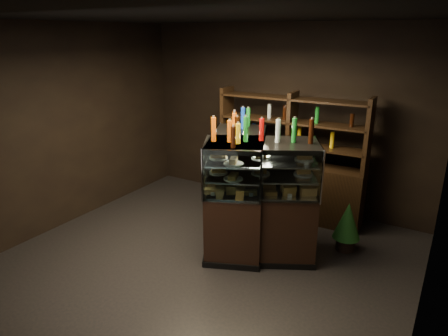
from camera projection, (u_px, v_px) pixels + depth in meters
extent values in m
plane|color=black|center=(199.00, 267.00, 5.10)|extent=(5.00, 5.00, 0.00)
cube|color=black|center=(282.00, 117.00, 6.65)|extent=(5.00, 0.02, 3.00)
cube|color=black|center=(437.00, 198.00, 3.40)|extent=(0.02, 5.00, 3.00)
cube|color=black|center=(56.00, 129.00, 5.84)|extent=(0.02, 5.00, 3.00)
cube|color=black|center=(193.00, 16.00, 4.14)|extent=(5.00, 5.00, 0.02)
cube|color=black|center=(259.00, 223.00, 5.24)|extent=(1.57, 1.28, 0.92)
cube|color=black|center=(258.00, 251.00, 5.38)|extent=(1.61, 1.32, 0.08)
cube|color=black|center=(261.00, 145.00, 4.90)|extent=(1.57, 1.28, 0.06)
cube|color=silver|center=(260.00, 190.00, 5.09)|extent=(1.49, 1.20, 0.02)
cube|color=silver|center=(260.00, 174.00, 5.02)|extent=(1.49, 1.20, 0.02)
cube|color=silver|center=(261.00, 160.00, 4.96)|extent=(1.49, 1.20, 0.02)
cube|color=white|center=(262.00, 177.00, 4.65)|extent=(1.24, 0.67, 0.65)
cylinder|color=silver|center=(322.00, 178.00, 4.63)|extent=(0.03, 0.03, 0.67)
cylinder|color=silver|center=(202.00, 176.00, 4.69)|extent=(0.03, 0.03, 0.67)
cube|color=black|center=(238.00, 213.00, 5.55)|extent=(1.19, 1.56, 0.92)
cube|color=black|center=(237.00, 239.00, 5.69)|extent=(1.23, 1.61, 0.08)
cube|color=black|center=(238.00, 138.00, 5.21)|extent=(1.19, 1.56, 0.06)
cube|color=silver|center=(238.00, 181.00, 5.40)|extent=(1.12, 1.49, 0.02)
cube|color=silver|center=(238.00, 166.00, 5.33)|extent=(1.12, 1.49, 0.02)
cube|color=silver|center=(238.00, 152.00, 5.27)|extent=(1.12, 1.49, 0.02)
cube|color=white|center=(212.00, 158.00, 5.35)|extent=(0.55, 1.30, 0.65)
cylinder|color=silver|center=(202.00, 176.00, 4.69)|extent=(0.03, 0.03, 0.67)
cylinder|color=silver|center=(220.00, 144.00, 6.01)|extent=(0.03, 0.03, 0.67)
cube|color=#BA8942|center=(214.00, 188.00, 5.07)|extent=(0.20, 0.16, 0.06)
cube|color=#BA8942|center=(232.00, 188.00, 5.06)|extent=(0.20, 0.16, 0.06)
cube|color=#BA8942|center=(251.00, 188.00, 5.05)|extent=(0.20, 0.16, 0.06)
cube|color=#BA8942|center=(269.00, 189.00, 5.04)|extent=(0.20, 0.16, 0.06)
cube|color=#BA8942|center=(288.00, 189.00, 5.03)|extent=(0.20, 0.16, 0.06)
cube|color=#BA8942|center=(307.00, 189.00, 5.02)|extent=(0.20, 0.16, 0.06)
cylinder|color=white|center=(218.00, 172.00, 5.04)|extent=(0.24, 0.24, 0.02)
cube|color=#BA8942|center=(218.00, 170.00, 5.03)|extent=(0.19, 0.15, 0.05)
cylinder|color=white|center=(261.00, 173.00, 5.02)|extent=(0.24, 0.24, 0.02)
cube|color=#BA8942|center=(261.00, 171.00, 5.01)|extent=(0.19, 0.15, 0.05)
cylinder|color=white|center=(303.00, 174.00, 4.99)|extent=(0.24, 0.24, 0.02)
cube|color=#BA8942|center=(303.00, 171.00, 4.98)|extent=(0.19, 0.15, 0.05)
cylinder|color=white|center=(218.00, 158.00, 4.98)|extent=(0.24, 0.24, 0.02)
cube|color=#BA8942|center=(218.00, 155.00, 4.97)|extent=(0.19, 0.15, 0.05)
cylinder|color=white|center=(261.00, 158.00, 4.95)|extent=(0.24, 0.24, 0.02)
cube|color=#BA8942|center=(261.00, 156.00, 4.94)|extent=(0.19, 0.15, 0.05)
cylinder|color=white|center=(304.00, 159.00, 4.93)|extent=(0.24, 0.24, 0.02)
cube|color=#BA8942|center=(304.00, 156.00, 4.92)|extent=(0.19, 0.15, 0.05)
cube|color=#BA8942|center=(240.00, 165.00, 5.95)|extent=(0.15, 0.20, 0.06)
cube|color=#BA8942|center=(238.00, 170.00, 5.73)|extent=(0.15, 0.20, 0.06)
cube|color=#BA8942|center=(236.00, 176.00, 5.51)|extent=(0.15, 0.20, 0.06)
cube|color=#BA8942|center=(234.00, 182.00, 5.29)|extent=(0.15, 0.20, 0.06)
cube|color=#BA8942|center=(232.00, 188.00, 5.07)|extent=(0.15, 0.20, 0.06)
cube|color=#BA8942|center=(230.00, 195.00, 4.84)|extent=(0.15, 0.20, 0.06)
cylinder|color=white|center=(242.00, 154.00, 5.83)|extent=(0.24, 0.24, 0.02)
cube|color=#BA8942|center=(242.00, 151.00, 5.82)|extent=(0.14, 0.19, 0.05)
cylinder|color=white|center=(238.00, 165.00, 5.33)|extent=(0.24, 0.24, 0.02)
cube|color=#BA8942|center=(238.00, 163.00, 5.32)|extent=(0.14, 0.19, 0.05)
cylinder|color=white|center=(233.00, 179.00, 4.83)|extent=(0.24, 0.24, 0.02)
cube|color=#BA8942|center=(233.00, 176.00, 4.82)|extent=(0.14, 0.19, 0.05)
cylinder|color=white|center=(242.00, 141.00, 5.77)|extent=(0.24, 0.24, 0.02)
cube|color=#BA8942|center=(242.00, 138.00, 5.75)|extent=(0.14, 0.19, 0.05)
cylinder|color=white|center=(238.00, 151.00, 5.27)|extent=(0.24, 0.24, 0.02)
cube|color=#BA8942|center=(238.00, 149.00, 5.26)|extent=(0.14, 0.19, 0.05)
cylinder|color=white|center=(233.00, 163.00, 4.77)|extent=(0.24, 0.24, 0.02)
cube|color=#BA8942|center=(233.00, 161.00, 4.76)|extent=(0.14, 0.19, 0.05)
cylinder|color=black|center=(214.00, 130.00, 4.87)|extent=(0.06, 0.06, 0.28)
cylinder|color=silver|center=(213.00, 118.00, 4.82)|extent=(0.03, 0.03, 0.02)
cylinder|color=#B20C0A|center=(230.00, 131.00, 4.86)|extent=(0.06, 0.06, 0.28)
cylinder|color=silver|center=(230.00, 119.00, 4.81)|extent=(0.03, 0.03, 0.02)
cylinder|color=silver|center=(246.00, 131.00, 4.85)|extent=(0.06, 0.06, 0.28)
cylinder|color=silver|center=(246.00, 119.00, 4.80)|extent=(0.03, 0.03, 0.02)
cylinder|color=yellow|center=(262.00, 131.00, 4.84)|extent=(0.06, 0.06, 0.28)
cylinder|color=silver|center=(262.00, 119.00, 4.79)|extent=(0.03, 0.03, 0.02)
cylinder|color=#147223|center=(278.00, 131.00, 4.83)|extent=(0.06, 0.06, 0.28)
cylinder|color=silver|center=(279.00, 119.00, 4.78)|extent=(0.03, 0.03, 0.02)
cylinder|color=#0F38B2|center=(294.00, 131.00, 4.82)|extent=(0.06, 0.06, 0.28)
cylinder|color=silver|center=(295.00, 119.00, 4.78)|extent=(0.03, 0.03, 0.02)
cylinder|color=#D8590A|center=(311.00, 132.00, 4.81)|extent=(0.06, 0.06, 0.28)
cylinder|color=silver|center=(312.00, 119.00, 4.77)|extent=(0.03, 0.03, 0.02)
cylinder|color=black|center=(243.00, 116.00, 5.71)|extent=(0.06, 0.06, 0.28)
cylinder|color=silver|center=(243.00, 106.00, 5.66)|extent=(0.03, 0.03, 0.02)
cylinder|color=#B20C0A|center=(242.00, 119.00, 5.52)|extent=(0.06, 0.06, 0.28)
cylinder|color=silver|center=(242.00, 108.00, 5.47)|extent=(0.03, 0.03, 0.02)
cylinder|color=silver|center=(240.00, 122.00, 5.34)|extent=(0.06, 0.06, 0.28)
cylinder|color=silver|center=(240.00, 111.00, 5.29)|extent=(0.03, 0.03, 0.02)
cylinder|color=yellow|center=(239.00, 125.00, 5.15)|extent=(0.06, 0.06, 0.28)
cylinder|color=silver|center=(239.00, 114.00, 5.11)|extent=(0.03, 0.03, 0.02)
cylinder|color=#147223|center=(237.00, 128.00, 4.97)|extent=(0.06, 0.06, 0.28)
cylinder|color=silver|center=(237.00, 117.00, 4.92)|extent=(0.03, 0.03, 0.02)
cylinder|color=#0F38B2|center=(235.00, 132.00, 4.79)|extent=(0.06, 0.06, 0.28)
cylinder|color=silver|center=(235.00, 120.00, 4.74)|extent=(0.03, 0.03, 0.02)
cylinder|color=#D8590A|center=(233.00, 136.00, 4.60)|extent=(0.06, 0.06, 0.28)
cylinder|color=silver|center=(233.00, 123.00, 4.55)|extent=(0.03, 0.03, 0.02)
cylinder|color=black|center=(345.00, 243.00, 5.48)|extent=(0.24, 0.24, 0.18)
cone|color=#195A22|center=(348.00, 221.00, 5.37)|extent=(0.37, 0.37, 0.51)
cone|color=#195A22|center=(349.00, 209.00, 5.31)|extent=(0.29, 0.29, 0.36)
cube|color=black|center=(288.00, 188.00, 6.44)|extent=(2.34, 0.49, 0.90)
cube|color=black|center=(227.00, 120.00, 6.65)|extent=(0.07, 0.38, 1.10)
cube|color=black|center=(292.00, 128.00, 6.12)|extent=(0.07, 0.38, 1.10)
cube|color=black|center=(368.00, 137.00, 5.60)|extent=(0.07, 0.38, 1.10)
cube|color=black|center=(291.00, 144.00, 6.20)|extent=(2.29, 0.45, 0.03)
cube|color=black|center=(292.00, 121.00, 6.09)|extent=(2.29, 0.45, 0.03)
cube|color=black|center=(293.00, 99.00, 5.98)|extent=(2.29, 0.45, 0.03)
cylinder|color=black|center=(240.00, 129.00, 6.57)|extent=(0.06, 0.06, 0.22)
cylinder|color=#B20C0A|center=(254.00, 131.00, 6.46)|extent=(0.06, 0.06, 0.22)
cylinder|color=silver|center=(269.00, 133.00, 6.34)|extent=(0.06, 0.06, 0.22)
cylinder|color=yellow|center=(284.00, 135.00, 6.22)|extent=(0.06, 0.06, 0.22)
cylinder|color=#147223|center=(299.00, 137.00, 6.10)|extent=(0.06, 0.06, 0.22)
cylinder|color=#0F38B2|center=(315.00, 139.00, 5.99)|extent=(0.06, 0.06, 0.22)
cylinder|color=#D8590A|center=(332.00, 141.00, 5.87)|extent=(0.06, 0.06, 0.22)
cylinder|color=black|center=(349.00, 143.00, 5.75)|extent=(0.06, 0.06, 0.22)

